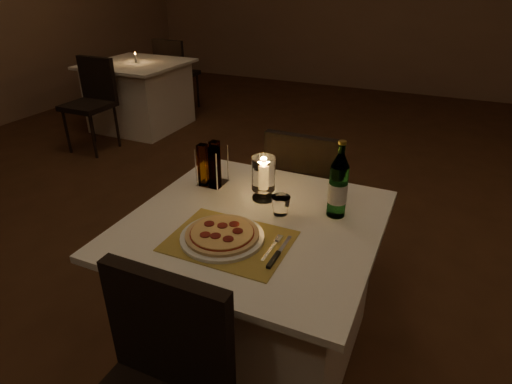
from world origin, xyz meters
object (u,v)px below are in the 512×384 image
at_px(chair_far, 306,189).
at_px(plate, 222,237).
at_px(main_table, 254,290).
at_px(tumbler, 281,205).
at_px(hurricane_candle, 263,175).
at_px(neighbor_table_left, 140,95).
at_px(pizza, 222,234).
at_px(water_bottle, 338,187).

xyz_separation_m(chair_far, plate, (-0.05, -0.89, 0.20)).
bearing_deg(main_table, tumbler, 48.95).
bearing_deg(plate, chair_far, 86.80).
bearing_deg(hurricane_candle, neighbor_table_left, 137.53).
distance_m(chair_far, hurricane_candle, 0.61).
distance_m(chair_far, neighbor_table_left, 3.16).
bearing_deg(neighbor_table_left, hurricane_candle, -42.47).
bearing_deg(pizza, chair_far, 86.79).
height_order(main_table, hurricane_candle, hurricane_candle).
distance_m(plate, tumbler, 0.30).
distance_m(pizza, neighbor_table_left, 3.72).
xyz_separation_m(plate, pizza, (-0.00, 0.00, 0.02)).
distance_m(water_bottle, hurricane_candle, 0.33).
xyz_separation_m(plate, hurricane_candle, (0.01, 0.36, 0.11)).
xyz_separation_m(pizza, water_bottle, (0.34, 0.36, 0.11)).
bearing_deg(main_table, chair_far, 90.00).
distance_m(plate, water_bottle, 0.51).
height_order(plate, pizza, pizza).
relative_size(main_table, hurricane_candle, 4.99).
height_order(plate, neighbor_table_left, plate).
bearing_deg(plate, water_bottle, 46.27).
distance_m(tumbler, neighbor_table_left, 3.63).
distance_m(tumbler, hurricane_candle, 0.17).
relative_size(tumbler, water_bottle, 0.24).
xyz_separation_m(tumbler, neighbor_table_left, (-2.67, 2.42, -0.41)).
distance_m(chair_far, plate, 0.92).
bearing_deg(neighbor_table_left, tumbler, -42.28).
bearing_deg(tumbler, chair_far, 97.35).
height_order(chair_far, pizza, chair_far).
height_order(main_table, water_bottle, water_bottle).
bearing_deg(water_bottle, chair_far, 118.70).
height_order(plate, water_bottle, water_bottle).
bearing_deg(neighbor_table_left, pizza, -46.76).
xyz_separation_m(pizza, neighbor_table_left, (-2.54, 2.70, -0.39)).
height_order(main_table, pizza, pizza).
xyz_separation_m(chair_far, pizza, (-0.05, -0.89, 0.22)).
height_order(main_table, chair_far, chair_far).
height_order(pizza, neighbor_table_left, pizza).
distance_m(pizza, water_bottle, 0.51).
distance_m(hurricane_candle, neighbor_table_left, 3.49).
relative_size(main_table, neighbor_table_left, 1.00).
distance_m(water_bottle, neighbor_table_left, 3.74).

